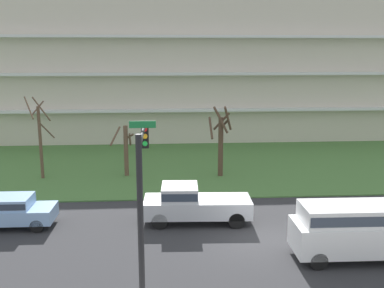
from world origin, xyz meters
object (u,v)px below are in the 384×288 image
(tree_left, at_px, (125,149))
(sedan_blue_center_right, at_px, (9,210))
(pickup_silver_near_left, at_px, (193,203))
(van_white_center_left, at_px, (356,227))
(tree_far_left, at_px, (40,137))
(tree_center, at_px, (221,139))
(traffic_signal_mast, at_px, (142,186))

(tree_left, xyz_separation_m, sedan_blue_center_right, (-5.04, -8.81, -1.10))
(pickup_silver_near_left, relative_size, van_white_center_left, 1.05)
(tree_far_left, relative_size, pickup_silver_near_left, 1.04)
(pickup_silver_near_left, bearing_deg, tree_center, -104.36)
(tree_far_left, xyz_separation_m, tree_center, (12.18, -0.19, -0.29))
(van_white_center_left, bearing_deg, pickup_silver_near_left, 146.21)
(tree_center, distance_m, sedan_blue_center_right, 14.35)
(van_white_center_left, xyz_separation_m, traffic_signal_mast, (-8.64, -2.98, 2.87))
(pickup_silver_near_left, height_order, sedan_blue_center_right, pickup_silver_near_left)
(pickup_silver_near_left, distance_m, van_white_center_left, 7.92)
(tree_far_left, relative_size, van_white_center_left, 1.09)
(pickup_silver_near_left, bearing_deg, traffic_signal_mast, 76.51)
(tree_center, relative_size, van_white_center_left, 0.96)
(tree_center, distance_m, van_white_center_left, 13.43)
(tree_far_left, height_order, tree_center, tree_far_left)
(pickup_silver_near_left, height_order, traffic_signal_mast, traffic_signal_mast)
(tree_left, bearing_deg, van_white_center_left, -51.59)
(tree_far_left, distance_m, tree_left, 5.72)
(tree_center, bearing_deg, tree_left, 175.17)
(tree_far_left, relative_size, sedan_blue_center_right, 1.29)
(traffic_signal_mast, bearing_deg, tree_far_left, 115.33)
(sedan_blue_center_right, bearing_deg, tree_center, -143.85)
(tree_center, relative_size, pickup_silver_near_left, 0.92)
(tree_center, xyz_separation_m, traffic_signal_mast, (-4.65, -15.74, 1.61))
(pickup_silver_near_left, xyz_separation_m, sedan_blue_center_right, (-9.10, -0.01, -0.14))
(tree_center, bearing_deg, van_white_center_left, -72.60)
(tree_left, height_order, traffic_signal_mast, traffic_signal_mast)
(van_white_center_left, relative_size, traffic_signal_mast, 0.84)
(sedan_blue_center_right, distance_m, traffic_signal_mast, 10.76)
(tree_left, height_order, tree_center, tree_center)
(tree_left, bearing_deg, tree_far_left, -176.27)
(van_white_center_left, bearing_deg, tree_left, 129.39)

